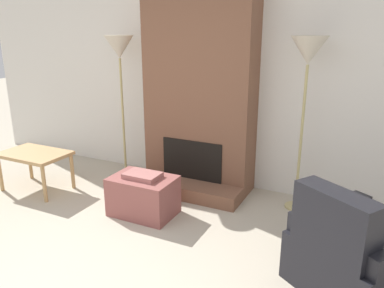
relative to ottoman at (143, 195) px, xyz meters
name	(u,v)px	position (x,y,z in m)	size (l,w,h in m)	color
wall_back	(208,80)	(0.20, 1.22, 1.08)	(7.27, 0.06, 2.60)	silver
fireplace	(199,88)	(0.20, 0.96, 1.02)	(1.33, 0.75, 2.60)	brown
ottoman	(143,195)	(0.00, 0.00, 0.00)	(0.67, 0.46, 0.47)	#8C4C47
armchair	(354,256)	(2.09, -0.32, 0.05)	(1.13, 1.17, 0.86)	black
side_table	(35,157)	(-1.54, -0.03, 0.20)	(0.81, 0.53, 0.48)	tan
floor_lamp_left	(119,53)	(-0.86, 0.87, 1.41)	(0.37, 0.37, 1.83)	tan
floor_lamp_right	(308,58)	(1.43, 0.87, 1.41)	(0.37, 0.37, 1.84)	tan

